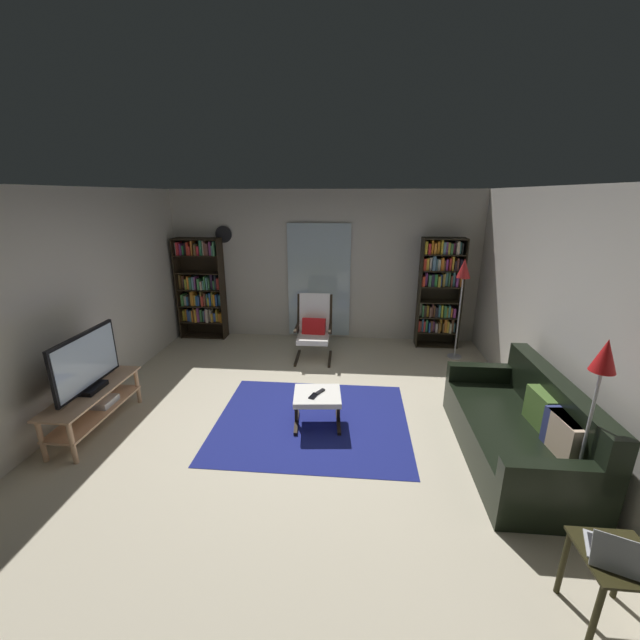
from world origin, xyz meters
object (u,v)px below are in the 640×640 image
(bookshelf_near_tv, at_px, (201,288))
(bookshelf_near_sofa, at_px, (439,289))
(wall_clock, at_px, (224,234))
(ottoman, at_px, (317,399))
(floor_lamp_by_sofa, at_px, (599,381))
(laptop, at_px, (622,555))
(lounge_armchair, at_px, (314,326))
(television, at_px, (87,364))
(floor_lamp_by_shelf, at_px, (463,278))
(side_table, at_px, (614,573))
(leather_sofa, at_px, (520,431))
(tv_stand, at_px, (95,402))
(cell_phone, at_px, (314,396))
(tv_remote, at_px, (320,392))

(bookshelf_near_tv, bearing_deg, bookshelf_near_sofa, -1.23)
(wall_clock, bearing_deg, ottoman, -56.34)
(floor_lamp_by_sofa, xyz_separation_m, wall_clock, (-4.09, 4.01, 0.64))
(floor_lamp_by_sofa, relative_size, wall_clock, 5.30)
(laptop, bearing_deg, floor_lamp_by_sofa, 74.08)
(bookshelf_near_sofa, relative_size, lounge_armchair, 1.81)
(television, bearing_deg, floor_lamp_by_shelf, 28.61)
(bookshelf_near_tv, height_order, side_table, bookshelf_near_tv)
(lounge_armchair, height_order, wall_clock, wall_clock)
(leather_sofa, height_order, ottoman, leather_sofa)
(bookshelf_near_tv, xyz_separation_m, floor_lamp_by_sofa, (4.53, -3.88, 0.29))
(lounge_armchair, height_order, side_table, lounge_armchair)
(bookshelf_near_tv, xyz_separation_m, bookshelf_near_sofa, (4.15, -0.09, 0.09))
(bookshelf_near_sofa, bearing_deg, floor_lamp_by_shelf, -66.30)
(leather_sofa, xyz_separation_m, ottoman, (-2.03, 0.44, 0.01))
(leather_sofa, relative_size, side_table, 3.70)
(bookshelf_near_sofa, distance_m, side_table, 4.72)
(tv_stand, bearing_deg, lounge_armchair, 45.14)
(laptop, bearing_deg, bookshelf_near_tv, 131.64)
(television, distance_m, lounge_armchair, 3.15)
(floor_lamp_by_shelf, xyz_separation_m, wall_clock, (-3.93, 0.73, 0.54))
(bookshelf_near_sofa, height_order, floor_lamp_by_sofa, bookshelf_near_sofa)
(tv_stand, bearing_deg, cell_phone, 5.04)
(bookshelf_near_tv, bearing_deg, floor_lamp_by_shelf, -7.84)
(laptop, distance_m, wall_clock, 6.37)
(leather_sofa, xyz_separation_m, side_table, (-0.09, -1.59, 0.08))
(cell_phone, bearing_deg, floor_lamp_by_shelf, 66.65)
(side_table, xyz_separation_m, wall_clock, (-3.85, 4.89, 1.46))
(tv_remote, distance_m, floor_lamp_by_sofa, 2.59)
(bookshelf_near_tv, distance_m, leather_sofa, 5.45)
(tv_remote, bearing_deg, tv_stand, -140.69)
(floor_lamp_by_shelf, bearing_deg, bookshelf_near_tv, 172.16)
(lounge_armchair, xyz_separation_m, wall_clock, (-1.67, 0.93, 1.32))
(tv_stand, xyz_separation_m, ottoman, (2.44, 0.28, 0.01))
(bookshelf_near_tv, relative_size, bookshelf_near_sofa, 0.97)
(tv_stand, distance_m, floor_lamp_by_sofa, 4.79)
(wall_clock, bearing_deg, tv_remote, -55.69)
(wall_clock, bearing_deg, floor_lamp_by_shelf, -10.50)
(television, bearing_deg, floor_lamp_by_sofa, -10.32)
(television, bearing_deg, bookshelf_near_tv, 88.27)
(laptop, bearing_deg, floor_lamp_by_shelf, 88.56)
(television, xyz_separation_m, leather_sofa, (4.47, -0.14, -0.48))
(television, distance_m, bookshelf_near_sofa, 5.17)
(lounge_armchair, xyz_separation_m, side_table, (2.18, -3.96, -0.14))
(wall_clock, bearing_deg, lounge_armchair, -29.04)
(lounge_armchair, bearing_deg, bookshelf_near_tv, 159.24)
(bookshelf_near_tv, relative_size, floor_lamp_by_shelf, 1.13)
(bookshelf_near_tv, height_order, floor_lamp_by_sofa, bookshelf_near_tv)
(tv_remote, relative_size, side_table, 0.28)
(ottoman, bearing_deg, lounge_armchair, 96.99)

